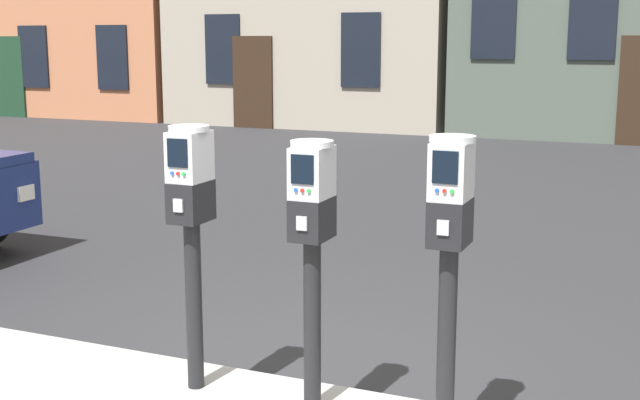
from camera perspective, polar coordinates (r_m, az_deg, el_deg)
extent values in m
cylinder|color=black|center=(4.73, -8.45, -7.00)|extent=(0.09, 0.09, 0.94)
cube|color=black|center=(4.58, -8.65, -0.09)|extent=(0.17, 0.24, 0.22)
cube|color=#A5A8AD|center=(4.48, -9.49, -0.37)|extent=(0.06, 0.01, 0.07)
cube|color=#B7BABF|center=(4.54, -8.73, 2.91)|extent=(0.17, 0.23, 0.27)
cube|color=black|center=(4.44, -9.55, 3.12)|extent=(0.12, 0.01, 0.15)
cylinder|color=blue|center=(4.47, -9.90, 1.78)|extent=(0.02, 0.01, 0.02)
cylinder|color=red|center=(4.45, -9.52, 1.76)|extent=(0.02, 0.01, 0.02)
cylinder|color=green|center=(4.44, -9.14, 1.73)|extent=(0.02, 0.01, 0.02)
cylinder|color=#B7BABF|center=(4.53, -8.79, 4.77)|extent=(0.22, 0.22, 0.03)
cylinder|color=black|center=(4.41, -0.52, -8.38)|extent=(0.09, 0.09, 0.91)
cube|color=black|center=(4.26, -0.53, -1.25)|extent=(0.17, 0.24, 0.21)
cube|color=#A5A8AD|center=(4.15, -1.23, -1.58)|extent=(0.06, 0.01, 0.07)
cube|color=#B7BABF|center=(4.22, -0.54, 1.87)|extent=(0.17, 0.23, 0.26)
cube|color=black|center=(4.11, -1.20, 2.06)|extent=(0.12, 0.01, 0.14)
cylinder|color=blue|center=(4.14, -1.65, 0.67)|extent=(0.02, 0.01, 0.02)
cylinder|color=red|center=(4.12, -1.21, 0.64)|extent=(0.02, 0.01, 0.02)
cylinder|color=green|center=(4.11, -0.76, 0.61)|extent=(0.02, 0.01, 0.02)
cylinder|color=#B7BABF|center=(4.20, -0.54, 3.81)|extent=(0.22, 0.22, 0.03)
cylinder|color=black|center=(4.19, 8.49, -9.32)|extent=(0.09, 0.09, 0.95)
cube|color=black|center=(4.03, 8.71, -1.49)|extent=(0.17, 0.24, 0.22)
cube|color=#A5A8AD|center=(3.91, 8.25, -1.85)|extent=(0.06, 0.01, 0.07)
cube|color=#B7BABF|center=(3.98, 8.81, 1.95)|extent=(0.17, 0.23, 0.27)
cube|color=black|center=(3.86, 8.39, 2.17)|extent=(0.12, 0.01, 0.15)
cylinder|color=blue|center=(3.89, 7.84, 0.64)|extent=(0.02, 0.01, 0.02)
cylinder|color=red|center=(3.88, 8.34, 0.60)|extent=(0.02, 0.01, 0.02)
cylinder|color=green|center=(3.87, 8.84, 0.56)|extent=(0.02, 0.01, 0.02)
cylinder|color=#B7BABF|center=(3.96, 8.88, 4.08)|extent=(0.22, 0.22, 0.03)
cube|color=white|center=(8.42, -19.13, 0.45)|extent=(0.04, 0.20, 0.14)
cube|color=black|center=(23.42, -18.65, 9.09)|extent=(0.90, 0.06, 1.58)
cube|color=black|center=(21.85, -13.76, 9.26)|extent=(0.90, 0.06, 1.58)
cube|color=#193823|center=(24.02, -20.15, 7.76)|extent=(1.00, 0.07, 2.10)
cube|color=black|center=(20.12, -6.54, 10.00)|extent=(0.90, 0.06, 1.60)
cube|color=black|center=(18.66, 2.74, 10.00)|extent=(0.90, 0.06, 1.60)
cube|color=black|center=(19.77, -4.53, 7.87)|extent=(1.00, 0.07, 2.10)
cube|color=black|center=(17.85, 11.57, 11.81)|extent=(0.90, 0.06, 1.60)
cube|color=black|center=(17.55, 17.83, 11.54)|extent=(0.90, 0.06, 1.60)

